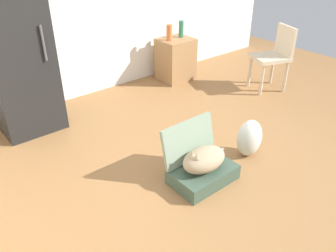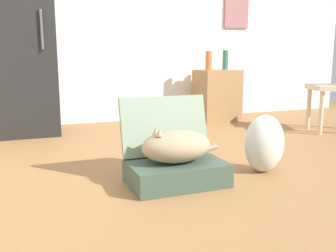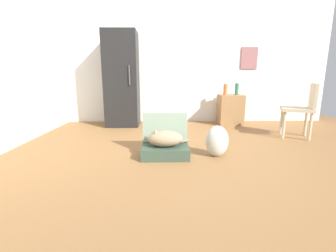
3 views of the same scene
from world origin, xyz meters
TOP-DOWN VIEW (x-y plane):
  - ground_plane at (0.00, 0.00)m, footprint 7.68×7.68m
  - suitcase_base at (-0.32, -0.14)m, footprint 0.57×0.38m
  - suitcase_lid at (-0.32, 0.06)m, footprint 0.57×0.12m
  - cat at (-0.32, -0.14)m, footprint 0.51×0.28m
  - plastic_bag_white at (0.32, -0.13)m, footprint 0.28×0.22m
  - refrigerator at (-1.14, 1.80)m, footprint 0.63×0.60m
  - side_table at (1.05, 1.85)m, footprint 0.48×0.42m
  - vase_tall at (0.93, 1.85)m, footprint 0.08×0.08m
  - vase_short at (1.17, 1.87)m, footprint 0.07×0.07m
  - chair at (1.86, 0.74)m, footprint 0.57×0.54m

SIDE VIEW (x-z plane):
  - ground_plane at x=0.00m, z-range 0.00..0.00m
  - suitcase_base at x=-0.32m, z-range 0.00..0.14m
  - plastic_bag_white at x=0.32m, z-range 0.00..0.39m
  - cat at x=-0.32m, z-range 0.13..0.35m
  - side_table at x=1.05m, z-range 0.00..0.61m
  - suitcase_lid at x=-0.32m, z-range 0.14..0.51m
  - chair at x=1.86m, z-range 0.05..0.92m
  - vase_tall at x=0.93m, z-range 0.61..0.83m
  - vase_short at x=1.17m, z-range 0.61..0.84m
  - refrigerator at x=-1.14m, z-range 0.00..1.82m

